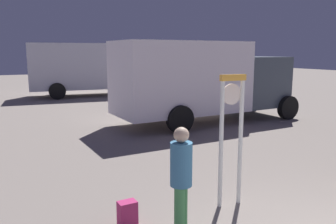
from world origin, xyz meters
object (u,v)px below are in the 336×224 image
Objects in this scene: box_truck_near at (201,79)px; box_truck_far at (88,68)px; standing_clock at (231,128)px; person_near_clock at (181,177)px; backpack at (127,214)px.

box_truck_far is (-1.36, 9.69, 0.06)m from box_truck_near.
box_truck_near is at bearing -81.98° from box_truck_far.
standing_clock is 1.43m from person_near_clock.
standing_clock is 6.97m from box_truck_near.
box_truck_far is at bearing 98.02° from box_truck_near.
box_truck_near is (3.52, 6.01, 0.26)m from standing_clock.
person_near_clock is at bearing -51.19° from backpack.
standing_clock is at bearing -97.81° from box_truck_far.
backpack is at bearing -104.25° from box_truck_far.
box_truck_far reaches higher than backpack.
person_near_clock is at bearing -158.30° from standing_clock.
box_truck_near is (4.78, 6.52, 0.71)m from person_near_clock.
person_near_clock reaches higher than backpack.
box_truck_far reaches higher than person_near_clock.
standing_clock is 0.30× the size of box_truck_far.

